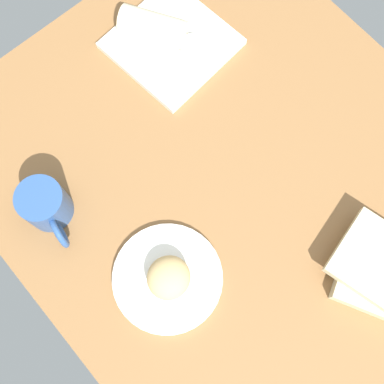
% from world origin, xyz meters
% --- Properties ---
extents(dining_table, '(1.10, 0.90, 0.04)m').
position_xyz_m(dining_table, '(0.00, 0.00, 0.02)').
color(dining_table, olive).
rests_on(dining_table, ground).
extents(round_plate, '(0.21, 0.21, 0.01)m').
position_xyz_m(round_plate, '(-0.05, 0.23, 0.05)').
color(round_plate, white).
rests_on(round_plate, dining_table).
extents(scone_pastry, '(0.10, 0.11, 0.05)m').
position_xyz_m(scone_pastry, '(-0.06, 0.23, 0.08)').
color(scone_pastry, tan).
rests_on(scone_pastry, round_plate).
extents(square_plate, '(0.25, 0.25, 0.02)m').
position_xyz_m(square_plate, '(0.33, -0.10, 0.05)').
color(square_plate, white).
rests_on(square_plate, dining_table).
extents(sauce_cup, '(0.06, 0.06, 0.02)m').
position_xyz_m(sauce_cup, '(0.28, -0.12, 0.07)').
color(sauce_cup, silver).
rests_on(sauce_cup, square_plate).
extents(breakfast_wrap, '(0.15, 0.12, 0.06)m').
position_xyz_m(breakfast_wrap, '(0.37, -0.09, 0.09)').
color(breakfast_wrap, beige).
rests_on(breakfast_wrap, square_plate).
extents(coffee_mug, '(0.14, 0.09, 0.10)m').
position_xyz_m(coffee_mug, '(0.20, 0.32, 0.09)').
color(coffee_mug, '#2D518C').
rests_on(coffee_mug, dining_table).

